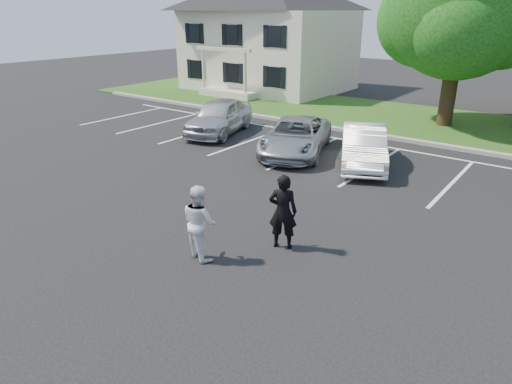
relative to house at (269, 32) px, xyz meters
The scene contains 11 objects.
ground_plane 24.14m from the house, 56.94° to the right, with size 90.00×90.00×0.00m, color black.
curb 15.71m from the house, 31.52° to the right, with size 40.00×0.30×0.15m, color gray.
grass_strip 14.11m from the house, 17.00° to the right, with size 44.00×8.00×0.08m, color #1B4518.
stall_lines 18.53m from the house, 37.43° to the right, with size 34.00×5.36×0.01m.
house is the anchor object (origin of this frame).
tree 14.07m from the house, 16.87° to the right, with size 7.80×7.20×8.80m.
man_black_suit 23.53m from the house, 54.02° to the right, with size 0.66×0.43×1.81m, color black.
man_white_shirt 24.09m from the house, 58.52° to the right, with size 0.84×0.65×1.72m, color white.
car_silver_west 13.22m from the house, 64.80° to the right, with size 1.83×4.54×1.55m, color silver.
car_silver_minivan 16.02m from the house, 50.99° to the right, with size 2.23×4.83×1.34m, color #A7A9AE.
car_white_sedan 17.75m from the house, 43.63° to the right, with size 1.48×4.26×1.40m, color white.
Camera 1 is at (5.96, -7.00, 5.24)m, focal length 32.00 mm.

